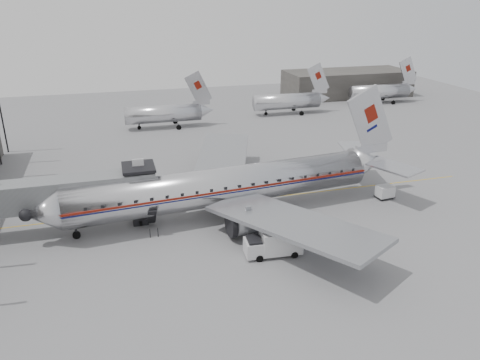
% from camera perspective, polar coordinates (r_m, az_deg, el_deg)
% --- Properties ---
extents(ground, '(160.00, 160.00, 0.00)m').
position_cam_1_polar(ground, '(50.65, -1.16, -5.58)').
color(ground, slate).
rests_on(ground, ground).
extents(hangar, '(30.00, 12.00, 6.00)m').
position_cam_1_polar(hangar, '(119.57, 12.88, 11.44)').
color(hangar, '#393734').
rests_on(hangar, ground).
extents(apron_line, '(60.00, 0.15, 0.01)m').
position_cam_1_polar(apron_line, '(56.57, 0.25, -2.51)').
color(apron_line, gold).
rests_on(apron_line, ground).
extents(jet_bridge, '(21.00, 6.20, 7.10)m').
position_cam_1_polar(jet_bridge, '(51.26, -20.63, -1.56)').
color(jet_bridge, '#5A5D5F').
rests_on(jet_bridge, ground).
extents(distant_aircraft_near, '(16.39, 3.20, 10.26)m').
position_cam_1_polar(distant_aircraft_near, '(88.52, -9.24, 8.05)').
color(distant_aircraft_near, silver).
rests_on(distant_aircraft_near, ground).
extents(distant_aircraft_mid, '(16.39, 3.20, 10.26)m').
position_cam_1_polar(distant_aircraft_mid, '(98.49, 5.84, 9.60)').
color(distant_aircraft_mid, silver).
rests_on(distant_aircraft_mid, ground).
extents(distant_aircraft_far, '(16.39, 3.20, 10.26)m').
position_cam_1_polar(distant_aircraft_far, '(112.72, 16.72, 10.34)').
color(distant_aircraft_far, silver).
rests_on(distant_aircraft_far, ground).
extents(airliner, '(42.72, 39.42, 13.52)m').
position_cam_1_polar(airliner, '(52.13, -1.14, -0.64)').
color(airliner, silver).
rests_on(airliner, ground).
extents(service_van, '(5.54, 2.45, 2.55)m').
position_cam_1_polar(service_van, '(44.80, 4.16, -7.59)').
color(service_van, silver).
rests_on(service_van, ground).
extents(baggage_cart_navy, '(2.37, 2.08, 1.56)m').
position_cam_1_polar(baggage_cart_navy, '(48.42, 7.04, -6.01)').
color(baggage_cart_navy, black).
rests_on(baggage_cart_navy, ground).
extents(baggage_cart_white, '(2.17, 1.73, 1.61)m').
position_cam_1_polar(baggage_cart_white, '(59.58, 17.26, -1.37)').
color(baggage_cart_white, silver).
rests_on(baggage_cart_white, ground).
extents(ramp_worker, '(0.68, 0.65, 1.58)m').
position_cam_1_polar(ramp_worker, '(51.78, -0.61, -3.96)').
color(ramp_worker, '#BBC617').
rests_on(ramp_worker, ground).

